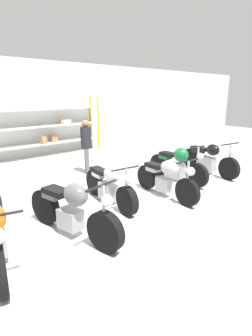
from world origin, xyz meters
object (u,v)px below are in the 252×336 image
motorcycle_grey (72,210)px  motorcycle_white (109,185)px  motorcycle_silver (166,178)px  motorcycle_black (209,159)px  shelving_rack (42,127)px  motorcycle_green (177,165)px  person_browsing (86,142)px

motorcycle_grey → motorcycle_white: (1.33, 0.68, -0.05)m
motorcycle_silver → motorcycle_black: motorcycle_black is taller
shelving_rack → motorcycle_green: (1.44, -5.36, -0.66)m
motorcycle_white → motorcycle_black: 3.70m
motorcycle_silver → motorcycle_black: size_ratio=0.94×
motorcycle_grey → motorcycle_silver: (2.57, 0.10, -0.00)m
person_browsing → motorcycle_green: bearing=157.4°
motorcycle_silver → motorcycle_black: bearing=103.9°
motorcycle_grey → motorcycle_silver: size_ratio=1.10×
motorcycle_black → shelving_rack: bearing=-143.2°
motorcycle_silver → motorcycle_green: motorcycle_green is taller
motorcycle_green → motorcycle_black: motorcycle_green is taller
motorcycle_silver → person_browsing: bearing=-168.1°
motorcycle_silver → motorcycle_green: (1.13, 0.55, -0.00)m
motorcycle_green → motorcycle_black: (1.32, -0.19, -0.02)m
motorcycle_grey → motorcycle_white: 1.49m
motorcycle_silver → motorcycle_green: bearing=121.5°
shelving_rack → person_browsing: shelving_rack is taller
shelving_rack → motorcycle_grey: (-2.26, -6.02, -0.65)m
shelving_rack → motorcycle_white: 5.46m
motorcycle_white → person_browsing: bearing=165.3°
shelving_rack → motorcycle_green: 5.59m
motorcycle_green → person_browsing: size_ratio=1.24×
motorcycle_white → motorcycle_black: (3.69, -0.22, 0.03)m
motorcycle_white → person_browsing: 2.52m
motorcycle_black → motorcycle_grey: bearing=-74.4°
motorcycle_white → motorcycle_green: size_ratio=0.99×
motorcycle_green → person_browsing: 2.77m
shelving_rack → motorcycle_green: bearing=-75.0°
shelving_rack → motorcycle_grey: bearing=-110.6°
motorcycle_grey → shelving_rack: bearing=149.0°
motorcycle_grey → motorcycle_green: (3.70, 0.66, -0.00)m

